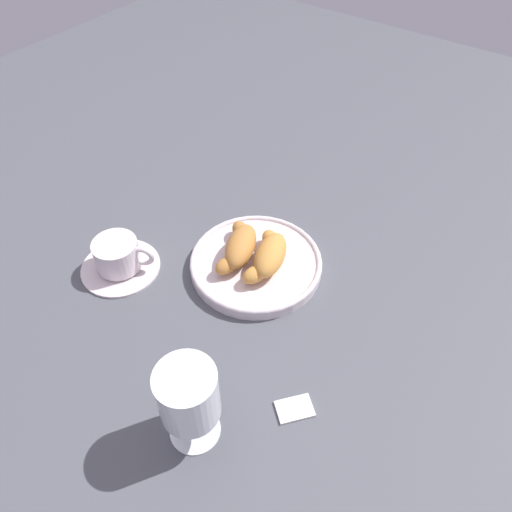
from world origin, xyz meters
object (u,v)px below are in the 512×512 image
(pastry_plate, at_px, (256,263))
(croissant_small, at_px, (239,246))
(croissant_large, at_px, (269,256))
(sugar_packet, at_px, (295,408))
(juice_glass_left, at_px, (188,396))
(coffee_cup_near, at_px, (119,258))

(pastry_plate, height_order, croissant_small, croissant_small)
(croissant_large, xyz_separation_m, sugar_packet, (-0.18, -0.17, -0.04))
(juice_glass_left, relative_size, sugar_packet, 2.80)
(croissant_large, distance_m, juice_glass_left, 0.30)
(croissant_small, xyz_separation_m, coffee_cup_near, (-0.13, 0.16, -0.02))
(croissant_large, distance_m, croissant_small, 0.05)
(pastry_plate, height_order, sugar_packet, pastry_plate)
(coffee_cup_near, xyz_separation_m, juice_glass_left, (-0.14, -0.29, 0.07))
(pastry_plate, relative_size, sugar_packet, 4.54)
(coffee_cup_near, relative_size, juice_glass_left, 0.97)
(coffee_cup_near, height_order, sugar_packet, coffee_cup_near)
(croissant_small, distance_m, coffee_cup_near, 0.21)
(juice_glass_left, bearing_deg, coffee_cup_near, 63.84)
(juice_glass_left, height_order, sugar_packet, juice_glass_left)
(coffee_cup_near, height_order, juice_glass_left, juice_glass_left)
(croissant_small, bearing_deg, pastry_plate, -77.35)
(pastry_plate, xyz_separation_m, juice_glass_left, (-0.28, -0.11, 0.08))
(croissant_large, height_order, juice_glass_left, juice_glass_left)
(pastry_plate, height_order, coffee_cup_near, coffee_cup_near)
(juice_glass_left, bearing_deg, croissant_large, 15.95)
(croissant_large, height_order, croissant_small, same)
(croissant_large, bearing_deg, pastry_plate, 100.76)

